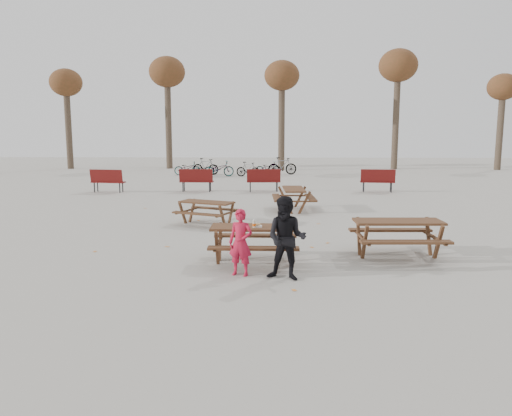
{
  "coord_description": "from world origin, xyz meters",
  "views": [
    {
      "loc": [
        0.35,
        -10.13,
        2.75
      ],
      "look_at": [
        0.0,
        1.0,
        1.0
      ],
      "focal_mm": 35.0,
      "sensor_mm": 36.0,
      "label": 1
    }
  ],
  "objects_px": {
    "soda_bottle": "(254,224)",
    "picnic_table_east": "(398,239)",
    "picnic_table_north": "(207,213)",
    "food_tray": "(258,226)",
    "main_picnic_table": "(254,235)",
    "child": "(241,243)",
    "picnic_table_far": "(294,199)",
    "adult": "(287,239)"
  },
  "relations": [
    {
      "from": "food_tray",
      "to": "picnic_table_east",
      "type": "xyz_separation_m",
      "value": [
        3.03,
        0.69,
        -0.39
      ]
    },
    {
      "from": "food_tray",
      "to": "main_picnic_table",
      "type": "bearing_deg",
      "value": 123.15
    },
    {
      "from": "adult",
      "to": "picnic_table_east",
      "type": "bearing_deg",
      "value": 50.14
    },
    {
      "from": "soda_bottle",
      "to": "picnic_table_north",
      "type": "height_order",
      "value": "soda_bottle"
    },
    {
      "from": "main_picnic_table",
      "to": "picnic_table_east",
      "type": "xyz_separation_m",
      "value": [
        3.1,
        0.59,
        -0.18
      ]
    },
    {
      "from": "picnic_table_north",
      "to": "child",
      "type": "bearing_deg",
      "value": -53.01
    },
    {
      "from": "child",
      "to": "adult",
      "type": "bearing_deg",
      "value": 0.13
    },
    {
      "from": "main_picnic_table",
      "to": "adult",
      "type": "height_order",
      "value": "adult"
    },
    {
      "from": "soda_bottle",
      "to": "adult",
      "type": "xyz_separation_m",
      "value": [
        0.63,
        -1.03,
        -0.07
      ]
    },
    {
      "from": "main_picnic_table",
      "to": "picnic_table_far",
      "type": "relative_size",
      "value": 1.02
    },
    {
      "from": "child",
      "to": "picnic_table_east",
      "type": "relative_size",
      "value": 0.68
    },
    {
      "from": "food_tray",
      "to": "picnic_table_north",
      "type": "relative_size",
      "value": 0.11
    },
    {
      "from": "child",
      "to": "picnic_table_east",
      "type": "bearing_deg",
      "value": 40.97
    },
    {
      "from": "main_picnic_table",
      "to": "adult",
      "type": "relative_size",
      "value": 1.16
    },
    {
      "from": "adult",
      "to": "picnic_table_east",
      "type": "xyz_separation_m",
      "value": [
        2.47,
        1.76,
        -0.37
      ]
    },
    {
      "from": "main_picnic_table",
      "to": "picnic_table_far",
      "type": "xyz_separation_m",
      "value": [
        1.11,
        6.91,
        -0.21
      ]
    },
    {
      "from": "picnic_table_east",
      "to": "picnic_table_far",
      "type": "distance_m",
      "value": 6.63
    },
    {
      "from": "picnic_table_north",
      "to": "food_tray",
      "type": "bearing_deg",
      "value": -46.89
    },
    {
      "from": "picnic_table_north",
      "to": "picnic_table_far",
      "type": "bearing_deg",
      "value": 68.12
    },
    {
      "from": "child",
      "to": "picnic_table_north",
      "type": "xyz_separation_m",
      "value": [
        -1.31,
        5.13,
        -0.3
      ]
    },
    {
      "from": "picnic_table_east",
      "to": "picnic_table_far",
      "type": "bearing_deg",
      "value": 105.64
    },
    {
      "from": "picnic_table_east",
      "to": "picnic_table_north",
      "type": "xyz_separation_m",
      "value": [
        -4.65,
        3.62,
        -0.06
      ]
    },
    {
      "from": "picnic_table_north",
      "to": "main_picnic_table",
      "type": "bearing_deg",
      "value": -47.23
    },
    {
      "from": "picnic_table_north",
      "to": "picnic_table_far",
      "type": "relative_size",
      "value": 0.9
    },
    {
      "from": "soda_bottle",
      "to": "picnic_table_far",
      "type": "relative_size",
      "value": 0.1
    },
    {
      "from": "adult",
      "to": "picnic_table_north",
      "type": "xyz_separation_m",
      "value": [
        -2.17,
        5.39,
        -0.44
      ]
    },
    {
      "from": "soda_bottle",
      "to": "adult",
      "type": "distance_m",
      "value": 1.21
    },
    {
      "from": "food_tray",
      "to": "picnic_table_far",
      "type": "bearing_deg",
      "value": 81.52
    },
    {
      "from": "main_picnic_table",
      "to": "food_tray",
      "type": "xyz_separation_m",
      "value": [
        0.07,
        -0.1,
        0.21
      ]
    },
    {
      "from": "main_picnic_table",
      "to": "soda_bottle",
      "type": "xyz_separation_m",
      "value": [
        -0.0,
        -0.14,
        0.26
      ]
    },
    {
      "from": "picnic_table_far",
      "to": "food_tray",
      "type": "bearing_deg",
      "value": 169.11
    },
    {
      "from": "child",
      "to": "picnic_table_far",
      "type": "distance_m",
      "value": 7.95
    },
    {
      "from": "soda_bottle",
      "to": "picnic_table_east",
      "type": "distance_m",
      "value": 3.22
    },
    {
      "from": "main_picnic_table",
      "to": "picnic_table_east",
      "type": "relative_size",
      "value": 0.96
    },
    {
      "from": "picnic_table_north",
      "to": "soda_bottle",
      "type": "bearing_deg",
      "value": -47.88
    },
    {
      "from": "child",
      "to": "picnic_table_far",
      "type": "relative_size",
      "value": 0.72
    },
    {
      "from": "soda_bottle",
      "to": "picnic_table_east",
      "type": "relative_size",
      "value": 0.09
    },
    {
      "from": "soda_bottle",
      "to": "food_tray",
      "type": "bearing_deg",
      "value": 31.39
    },
    {
      "from": "adult",
      "to": "soda_bottle",
      "type": "bearing_deg",
      "value": 136.19
    },
    {
      "from": "food_tray",
      "to": "adult",
      "type": "bearing_deg",
      "value": -62.3
    },
    {
      "from": "child",
      "to": "picnic_table_north",
      "type": "distance_m",
      "value": 5.31
    },
    {
      "from": "main_picnic_table",
      "to": "picnic_table_east",
      "type": "height_order",
      "value": "picnic_table_east"
    }
  ]
}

